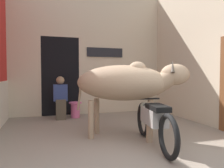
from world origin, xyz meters
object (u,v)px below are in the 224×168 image
Objects in this scene: shopkeeper_seated at (61,96)px; plastic_stool at (75,109)px; motorcycle_near at (154,120)px; cow at (126,83)px.

plastic_stool is (0.42, 0.07, -0.41)m from shopkeeper_seated.
motorcycle_near is 3.19m from shopkeeper_seated.
motorcycle_near is at bearing -64.34° from shopkeeper_seated.
cow is 0.92m from motorcycle_near.
cow is 2.56m from shopkeeper_seated.
motorcycle_near reaches higher than plastic_stool.
cow is at bearing -74.08° from plastic_stool.
shopkeeper_seated is 2.65× the size of plastic_stool.
cow is 4.78× the size of plastic_stool.
motorcycle_near is at bearing -72.02° from plastic_stool.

